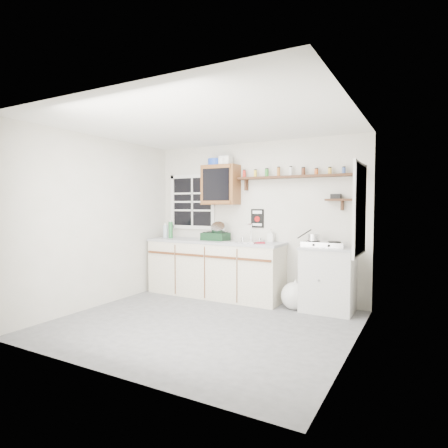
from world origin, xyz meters
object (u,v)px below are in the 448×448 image
object	(u,v)px
hotplate	(324,244)
main_cabinet	(214,268)
upper_cabinet	(221,185)
right_cabinet	(328,279)
spice_shelf	(296,176)
dish_rack	(216,234)

from	to	relation	value
hotplate	main_cabinet	bearing A→B (deg)	179.32
upper_cabinet	hotplate	xyz separation A→B (m)	(1.74, -0.14, -0.88)
right_cabinet	hotplate	xyz separation A→B (m)	(-0.06, -0.02, 0.49)
right_cabinet	spice_shelf	distance (m)	1.58
spice_shelf	dish_rack	distance (m)	1.58
hotplate	spice_shelf	bearing A→B (deg)	155.51
main_cabinet	upper_cabinet	bearing A→B (deg)	76.32
hotplate	upper_cabinet	bearing A→B (deg)	174.60
dish_rack	hotplate	bearing A→B (deg)	-2.08
main_cabinet	spice_shelf	distance (m)	1.97
main_cabinet	dish_rack	world-z (taller)	dish_rack
upper_cabinet	dish_rack	world-z (taller)	upper_cabinet
main_cabinet	dish_rack	distance (m)	0.56
right_cabinet	spice_shelf	size ratio (longest dim) A/B	0.48
upper_cabinet	hotplate	world-z (taller)	upper_cabinet
hotplate	dish_rack	bearing A→B (deg)	178.17
right_cabinet	spice_shelf	bearing A→B (deg)	160.61
dish_rack	hotplate	distance (m)	1.76
main_cabinet	hotplate	size ratio (longest dim) A/B	3.94
main_cabinet	right_cabinet	xyz separation A→B (m)	(1.83, 0.03, -0.01)
dish_rack	main_cabinet	bearing A→B (deg)	-117.28
right_cabinet	upper_cabinet	bearing A→B (deg)	176.24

